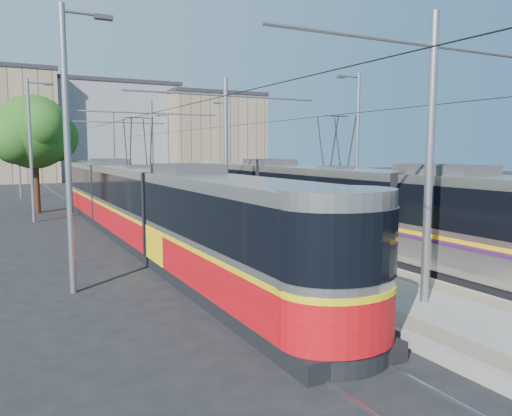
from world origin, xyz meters
TOP-DOWN VIEW (x-y plane):
  - ground at (0.00, 0.00)m, footprint 160.00×160.00m
  - platform at (0.00, 17.00)m, footprint 4.00×50.00m
  - tactile_strip_left at (-1.45, 17.00)m, footprint 0.70×50.00m
  - tactile_strip_right at (1.45, 17.00)m, footprint 0.70×50.00m
  - rails at (0.00, 17.00)m, footprint 8.71×70.00m
  - track_arrow at (-3.60, -3.00)m, footprint 1.20×5.00m
  - tram_left at (-3.60, 9.52)m, footprint 2.43×31.36m
  - tram_right at (3.60, 4.60)m, footprint 2.43×29.20m
  - catenary at (0.00, 14.15)m, footprint 9.20×70.00m
  - street_lamps at (-0.00, 21.00)m, footprint 15.18×38.22m
  - shelter at (0.80, 13.56)m, footprint 0.94×1.16m
  - tree at (-6.69, 22.82)m, footprint 5.25×4.85m
  - building_centre at (6.00, 64.00)m, footprint 18.36×14.28m
  - building_right at (20.00, 58.00)m, footprint 14.28×10.20m

SIDE VIEW (x-z plane):
  - ground at x=0.00m, z-range 0.00..0.00m
  - track_arrow at x=-3.60m, z-range 0.00..0.01m
  - rails at x=0.00m, z-range 0.00..0.03m
  - platform at x=0.00m, z-range 0.00..0.30m
  - tactile_strip_left at x=-1.45m, z-range 0.30..0.31m
  - tactile_strip_right at x=1.45m, z-range 0.30..0.31m
  - shelter at x=0.80m, z-range 0.35..2.58m
  - tram_left at x=-3.60m, z-range -1.04..4.46m
  - tram_right at x=3.60m, z-range -0.89..4.61m
  - street_lamps at x=0.00m, z-range 0.18..8.18m
  - catenary at x=0.00m, z-range 1.02..8.02m
  - tree at x=-6.69m, z-range 1.34..8.96m
  - building_right at x=20.00m, z-range 0.01..12.59m
  - building_centre at x=6.00m, z-range 0.01..13.82m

